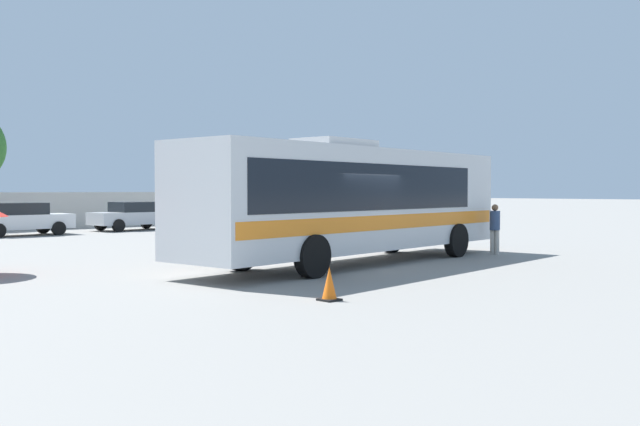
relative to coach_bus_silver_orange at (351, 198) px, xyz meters
The scene contains 7 objects.
ground_plane 9.75m from the coach_bus_silver_orange, 93.64° to the left, with size 300.00×300.00×0.00m, color gray.
perimeter_wall 23.58m from the coach_bus_silver_orange, 91.48° to the left, with size 80.00×0.30×1.98m, color beige.
coach_bus_silver_orange is the anchor object (origin of this frame).
attendant_by_bus_door 5.75m from the coach_bus_silver_orange, 11.65° to the right, with size 0.41×0.41×1.63m.
parked_car_third_white 19.18m from the coach_bus_silver_orange, 95.82° to the left, with size 4.35×1.98×1.51m.
parked_car_rightmost_silver 20.02m from the coach_bus_silver_orange, 78.16° to the left, with size 4.43×2.11×1.47m.
traffic_cone_on_apron 6.79m from the coach_bus_silver_orange, 140.08° to the right, with size 0.36×0.36×0.64m.
Camera 1 is at (-13.73, -13.16, 2.08)m, focal length 39.48 mm.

